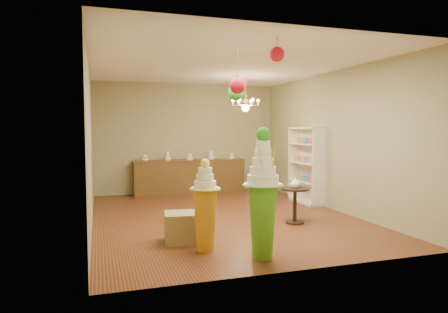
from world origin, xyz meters
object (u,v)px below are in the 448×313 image
object	(u,v)px
round_table	(295,201)
pedestal_green	(263,205)
pedestal_orange	(205,212)
sideboard	(190,176)

from	to	relation	value
round_table	pedestal_green	bearing A→B (deg)	-129.23
pedestal_green	pedestal_orange	distance (m)	0.89
sideboard	round_table	world-z (taller)	sideboard
pedestal_green	round_table	distance (m)	2.20
pedestal_orange	pedestal_green	bearing A→B (deg)	-41.32
pedestal_green	sideboard	world-z (taller)	pedestal_green
pedestal_green	pedestal_orange	bearing A→B (deg)	138.68
pedestal_orange	sideboard	distance (m)	5.16
pedestal_green	round_table	bearing A→B (deg)	50.77
round_table	pedestal_orange	bearing A→B (deg)	-151.28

